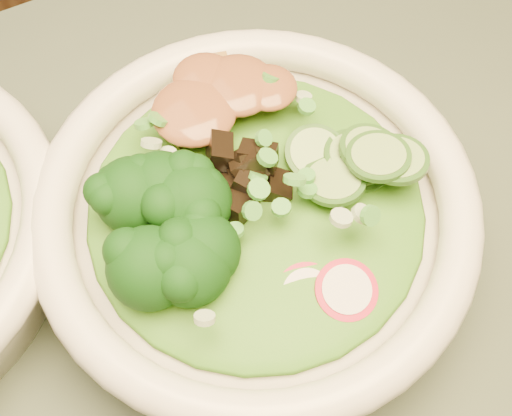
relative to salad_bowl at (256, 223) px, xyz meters
name	(u,v)px	position (x,y,z in m)	size (l,w,h in m)	color
salad_bowl	(256,223)	(0.00, 0.00, 0.00)	(0.28, 0.28, 0.08)	white
lettuce_bed	(256,207)	(0.00, 0.00, 0.02)	(0.21, 0.21, 0.02)	#246816
broccoli_florets	(156,238)	(-0.07, 0.00, 0.04)	(0.08, 0.07, 0.05)	black
radish_slices	(311,298)	(0.00, -0.07, 0.03)	(0.11, 0.04, 0.02)	#B40D2A
cucumber_slices	(356,160)	(0.07, 0.00, 0.03)	(0.07, 0.07, 0.04)	#8AAE60
mushroom_heap	(247,179)	(0.00, 0.01, 0.04)	(0.07, 0.07, 0.04)	black
tofu_cubes	(216,115)	(0.00, 0.07, 0.03)	(0.09, 0.06, 0.04)	#9E6D34
peanut_sauce	(215,103)	(0.00, 0.07, 0.05)	(0.07, 0.06, 0.02)	brown
scallion_garnish	(256,187)	(0.00, 0.00, 0.05)	(0.20, 0.20, 0.02)	#489A36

